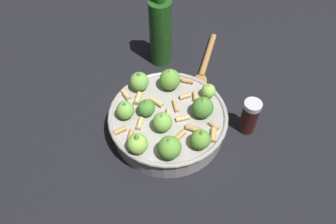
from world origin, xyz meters
TOP-DOWN VIEW (x-y plane):
  - ground_plane at (0.00, 0.00)m, footprint 2.40×2.40m
  - cooking_pan at (0.00, 0.00)m, footprint 0.26×0.26m
  - pepper_shaker at (-0.11, 0.14)m, footprint 0.04×0.04m
  - olive_oil_bottle at (-0.17, -0.15)m, footprint 0.06×0.06m
  - wooden_spoon at (-0.22, -0.05)m, footprint 0.20×0.10m

SIDE VIEW (x-z plane):
  - ground_plane at x=0.00m, z-range 0.00..0.00m
  - wooden_spoon at x=-0.22m, z-range 0.00..0.02m
  - cooking_pan at x=0.00m, z-range -0.02..0.09m
  - pepper_shaker at x=-0.11m, z-range 0.00..0.09m
  - olive_oil_bottle at x=-0.17m, z-range -0.02..0.21m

